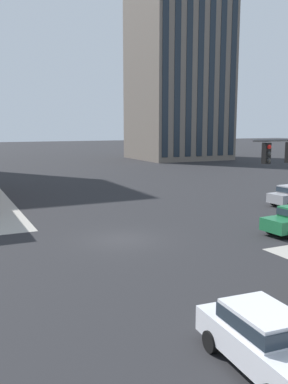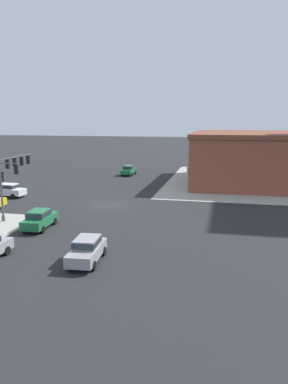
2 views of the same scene
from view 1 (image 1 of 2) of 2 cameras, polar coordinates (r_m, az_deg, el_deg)
The scene contains 3 objects.
ground_plane at distance 24.34m, azimuth -3.03°, elevation -6.47°, with size 320.00×320.00×0.00m, color #262628.
car_main_southbound_far at distance 12.16m, azimuth 16.07°, elevation -18.57°, with size 2.10×4.50×1.68m.
residential_tower_skyline_right at distance 86.97m, azimuth 4.78°, elevation 21.73°, with size 17.02×16.34×51.44m.
Camera 1 is at (-8.85, -21.73, 6.47)m, focal length 39.13 mm.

